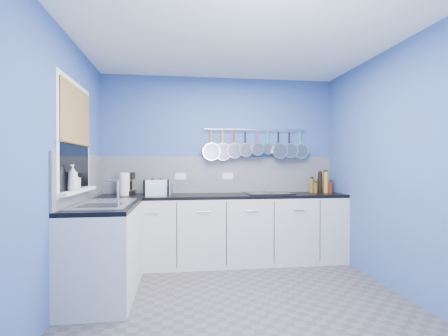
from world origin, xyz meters
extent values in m
cube|color=#47474C|center=(0.00, 0.00, -0.01)|extent=(3.20, 3.00, 0.02)
cube|color=white|center=(0.00, 0.00, 2.51)|extent=(3.20, 3.00, 0.02)
cube|color=#365498|center=(0.00, 1.51, 1.25)|extent=(3.20, 0.02, 2.50)
cube|color=#365498|center=(0.00, -1.51, 1.25)|extent=(3.20, 0.02, 2.50)
cube|color=#365498|center=(-1.61, 0.00, 1.25)|extent=(0.02, 3.00, 2.50)
cube|color=#365498|center=(1.61, 0.00, 1.25)|extent=(0.02, 3.00, 2.50)
cube|color=#9DA0A7|center=(0.00, 1.49, 1.15)|extent=(3.20, 0.02, 0.50)
cube|color=#9DA0A7|center=(-1.59, 0.60, 1.15)|extent=(0.02, 1.80, 0.50)
cube|color=silver|center=(0.00, 1.20, 0.43)|extent=(3.20, 0.60, 0.86)
cube|color=black|center=(0.00, 1.20, 0.88)|extent=(3.20, 0.60, 0.04)
cube|color=silver|center=(-1.30, 0.30, 0.43)|extent=(0.60, 1.20, 0.86)
cube|color=black|center=(-1.30, 0.30, 0.88)|extent=(0.60, 1.20, 0.04)
cube|color=white|center=(-1.58, 0.30, 1.55)|extent=(0.01, 1.00, 1.10)
cube|color=black|center=(-1.57, 0.30, 1.55)|extent=(0.01, 0.90, 1.00)
cube|color=#9F6B49|center=(-1.56, 0.30, 1.77)|extent=(0.01, 0.90, 0.55)
cube|color=white|center=(-1.55, 0.30, 1.04)|extent=(0.10, 0.98, 0.03)
cube|color=silver|center=(-1.30, 0.30, 0.90)|extent=(0.50, 0.95, 0.01)
cube|color=white|center=(-0.55, 1.48, 1.13)|extent=(0.15, 0.01, 0.09)
cube|color=white|center=(0.10, 1.48, 1.13)|extent=(0.15, 0.01, 0.09)
cylinder|color=silver|center=(0.50, 1.45, 1.78)|extent=(1.45, 0.02, 0.02)
imported|color=white|center=(-1.53, 0.07, 1.17)|extent=(0.11, 0.11, 0.24)
imported|color=white|center=(-1.53, 0.16, 1.14)|extent=(0.09, 0.09, 0.17)
cylinder|color=white|center=(-1.26, 1.24, 1.05)|extent=(0.13, 0.13, 0.29)
cube|color=silver|center=(-0.86, 1.24, 1.00)|extent=(0.33, 0.24, 0.20)
cylinder|color=silver|center=(-0.70, 1.31, 0.97)|extent=(0.11, 0.11, 0.14)
cube|color=black|center=(0.62, 1.26, 0.91)|extent=(0.61, 0.53, 0.01)
cylinder|color=#8C5914|center=(1.45, 1.31, 1.04)|extent=(0.06, 0.06, 0.28)
cylinder|color=#265919|center=(1.37, 1.33, 0.98)|extent=(0.06, 0.06, 0.17)
cylinder|color=brown|center=(1.27, 1.34, 1.00)|extent=(0.07, 0.07, 0.20)
cylinder|color=olive|center=(1.43, 1.24, 1.05)|extent=(0.06, 0.06, 0.29)
cylinder|color=black|center=(1.35, 1.24, 1.04)|extent=(0.06, 0.06, 0.28)
cylinder|color=brown|center=(1.28, 1.22, 0.97)|extent=(0.05, 0.05, 0.14)
cylinder|color=#4C190C|center=(1.44, 1.10, 0.98)|extent=(0.06, 0.06, 0.16)
camera|label=1|loc=(-0.57, -3.11, 1.29)|focal=26.74mm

